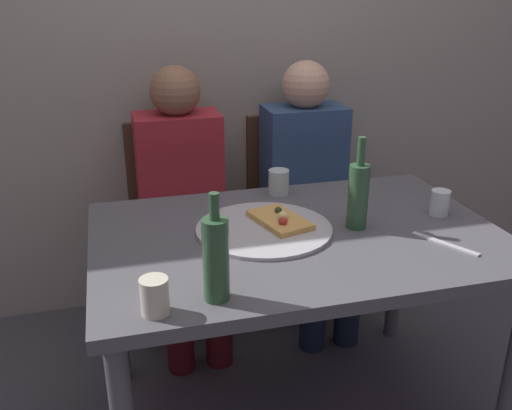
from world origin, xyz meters
TOP-DOWN VIEW (x-y plane):
  - back_wall at (0.00, 1.02)m, footprint 6.00×0.10m
  - dining_table at (0.00, 0.00)m, footprint 1.30×0.87m
  - pizza_tray at (-0.10, 0.04)m, footprint 0.44×0.44m
  - pizza_slice_last at (-0.04, 0.07)m, footprint 0.18×0.25m
  - wine_bottle at (0.20, -0.01)m, footprint 0.07×0.07m
  - beer_bottle at (-0.33, -0.33)m, footprint 0.07×0.07m
  - tumbler_near at (0.04, 0.35)m, footprint 0.08×0.08m
  - tumbler_far at (-0.49, -0.35)m, footprint 0.07×0.07m
  - wine_glass at (0.52, 0.02)m, footprint 0.07×0.07m
  - table_knife at (0.40, -0.20)m, footprint 0.12×0.20m
  - chair_left at (-0.28, 0.83)m, footprint 0.44×0.44m
  - chair_right at (0.29, 0.83)m, footprint 0.44×0.44m
  - guest_in_sweater at (-0.28, 0.68)m, footprint 0.36×0.56m
  - guest_in_beanie at (0.29, 0.68)m, footprint 0.36×0.56m

SIDE VIEW (x-z plane):
  - chair_left at x=-0.28m, z-range 0.06..0.96m
  - chair_right at x=0.29m, z-range 0.06..0.96m
  - guest_in_sweater at x=-0.28m, z-range 0.06..1.23m
  - guest_in_beanie at x=0.29m, z-range 0.06..1.23m
  - dining_table at x=0.00m, z-range 0.28..1.02m
  - table_knife at x=0.40m, z-range 0.74..0.74m
  - pizza_tray at x=-0.10m, z-range 0.74..0.75m
  - pizza_slice_last at x=-0.04m, z-range 0.74..0.78m
  - wine_glass at x=0.52m, z-range 0.74..0.82m
  - tumbler_far at x=-0.49m, z-range 0.74..0.83m
  - tumbler_near at x=0.04m, z-range 0.74..0.83m
  - wine_bottle at x=0.20m, z-range 0.70..1.00m
  - beer_bottle at x=-0.33m, z-range 0.71..0.99m
  - back_wall at x=0.00m, z-range 0.00..2.60m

